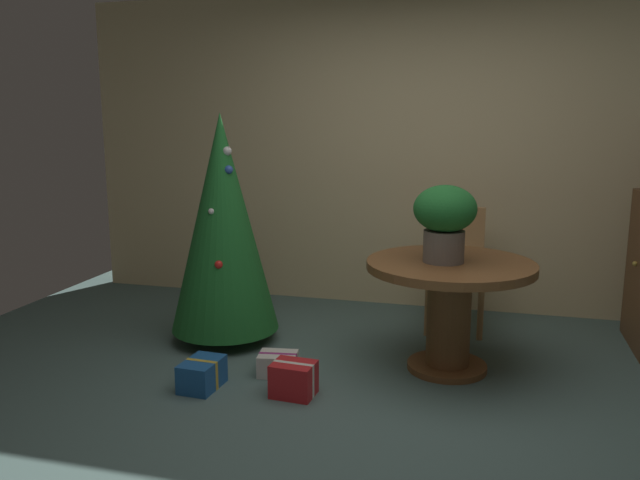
{
  "coord_description": "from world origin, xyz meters",
  "views": [
    {
      "loc": [
        0.52,
        -3.18,
        1.6
      ],
      "look_at": [
        -0.42,
        0.34,
        0.89
      ],
      "focal_mm": 36.01,
      "sensor_mm": 36.0,
      "label": 1
    }
  ],
  "objects_px": {
    "holiday_tree": "(223,223)",
    "gift_box_cream": "(278,364)",
    "wooden_chair_far": "(457,262)",
    "gift_box_red": "(294,379)",
    "round_dining_table": "(450,295)",
    "flower_vase": "(445,217)",
    "gift_box_blue": "(202,374)"
  },
  "relations": [
    {
      "from": "round_dining_table",
      "to": "gift_box_cream",
      "type": "relative_size",
      "value": 4.02
    },
    {
      "from": "gift_box_blue",
      "to": "wooden_chair_far",
      "type": "bearing_deg",
      "value": 47.95
    },
    {
      "from": "wooden_chair_far",
      "to": "round_dining_table",
      "type": "bearing_deg",
      "value": -90.0
    },
    {
      "from": "round_dining_table",
      "to": "flower_vase",
      "type": "height_order",
      "value": "flower_vase"
    },
    {
      "from": "round_dining_table",
      "to": "gift_box_red",
      "type": "xyz_separation_m",
      "value": [
        -0.83,
        -0.63,
        -0.39
      ]
    },
    {
      "from": "flower_vase",
      "to": "wooden_chair_far",
      "type": "bearing_deg",
      "value": 87.08
    },
    {
      "from": "wooden_chair_far",
      "to": "gift_box_red",
      "type": "height_order",
      "value": "wooden_chair_far"
    },
    {
      "from": "gift_box_blue",
      "to": "gift_box_red",
      "type": "bearing_deg",
      "value": 4.04
    },
    {
      "from": "holiday_tree",
      "to": "gift_box_blue",
      "type": "distance_m",
      "value": 1.14
    },
    {
      "from": "gift_box_red",
      "to": "holiday_tree",
      "type": "bearing_deg",
      "value": 134.25
    },
    {
      "from": "round_dining_table",
      "to": "gift_box_red",
      "type": "bearing_deg",
      "value": -142.94
    },
    {
      "from": "wooden_chair_far",
      "to": "gift_box_red",
      "type": "bearing_deg",
      "value": -118.98
    },
    {
      "from": "round_dining_table",
      "to": "gift_box_cream",
      "type": "bearing_deg",
      "value": -160.54
    },
    {
      "from": "gift_box_cream",
      "to": "flower_vase",
      "type": "bearing_deg",
      "value": 19.17
    },
    {
      "from": "gift_box_red",
      "to": "gift_box_cream",
      "type": "relative_size",
      "value": 0.98
    },
    {
      "from": "flower_vase",
      "to": "gift_box_red",
      "type": "distance_m",
      "value": 1.34
    },
    {
      "from": "flower_vase",
      "to": "gift_box_cream",
      "type": "relative_size",
      "value": 1.83
    },
    {
      "from": "holiday_tree",
      "to": "gift_box_blue",
      "type": "height_order",
      "value": "holiday_tree"
    },
    {
      "from": "wooden_chair_far",
      "to": "gift_box_red",
      "type": "xyz_separation_m",
      "value": [
        -0.83,
        -1.51,
        -0.42
      ]
    },
    {
      "from": "holiday_tree",
      "to": "gift_box_red",
      "type": "bearing_deg",
      "value": -45.75
    },
    {
      "from": "gift_box_red",
      "to": "gift_box_cream",
      "type": "distance_m",
      "value": 0.33
    },
    {
      "from": "flower_vase",
      "to": "wooden_chair_far",
      "type": "distance_m",
      "value": 1.02
    },
    {
      "from": "gift_box_cream",
      "to": "gift_box_red",
      "type": "bearing_deg",
      "value": -55.19
    },
    {
      "from": "gift_box_red",
      "to": "gift_box_cream",
      "type": "height_order",
      "value": "gift_box_red"
    },
    {
      "from": "wooden_chair_far",
      "to": "gift_box_cream",
      "type": "bearing_deg",
      "value": -129.54
    },
    {
      "from": "round_dining_table",
      "to": "gift_box_blue",
      "type": "xyz_separation_m",
      "value": [
        -1.39,
        -0.67,
        -0.41
      ]
    },
    {
      "from": "gift_box_blue",
      "to": "gift_box_cream",
      "type": "bearing_deg",
      "value": 39.61
    },
    {
      "from": "wooden_chair_far",
      "to": "gift_box_blue",
      "type": "bearing_deg",
      "value": -132.05
    },
    {
      "from": "holiday_tree",
      "to": "gift_box_cream",
      "type": "bearing_deg",
      "value": -41.71
    },
    {
      "from": "round_dining_table",
      "to": "flower_vase",
      "type": "bearing_deg",
      "value": -154.57
    },
    {
      "from": "flower_vase",
      "to": "holiday_tree",
      "type": "height_order",
      "value": "holiday_tree"
    },
    {
      "from": "wooden_chair_far",
      "to": "holiday_tree",
      "type": "height_order",
      "value": "holiday_tree"
    }
  ]
}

